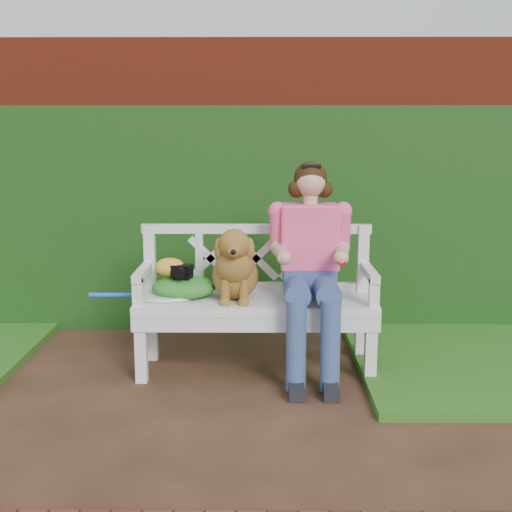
{
  "coord_description": "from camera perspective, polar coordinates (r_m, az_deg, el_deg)",
  "views": [
    {
      "loc": [
        0.48,
        -3.5,
        1.54
      ],
      "look_at": [
        0.44,
        0.7,
        0.75
      ],
      "focal_mm": 48.0,
      "sensor_mm": 36.0,
      "label": 1
    }
  ],
  "objects": [
    {
      "name": "dog",
      "position": [
        4.24,
        -1.76,
        -0.57
      ],
      "size": [
        0.43,
        0.5,
        0.47
      ],
      "primitive_type": null,
      "rotation": [
        0.0,
        0.0,
        0.32
      ],
      "color": "olive",
      "rests_on": "garden_bench"
    },
    {
      "name": "ground",
      "position": [
        3.85,
        -6.84,
        -12.96
      ],
      "size": [
        60.0,
        60.0,
        0.0
      ],
      "primitive_type": "plane",
      "color": "#342014"
    },
    {
      "name": "tennis_racket",
      "position": [
        4.37,
        -7.94,
        -3.26
      ],
      "size": [
        0.75,
        0.44,
        0.03
      ],
      "primitive_type": null,
      "rotation": [
        0.0,
        0.0,
        -0.22
      ],
      "color": "white",
      "rests_on": "garden_bench"
    },
    {
      "name": "seated_woman",
      "position": [
        4.29,
        4.5,
        -1.5
      ],
      "size": [
        0.61,
        0.77,
        1.28
      ],
      "primitive_type": null,
      "rotation": [
        0.0,
        0.0,
        -0.09
      ],
      "color": "#DE275C",
      "rests_on": "ground"
    },
    {
      "name": "ivy_hedge",
      "position": [
        5.25,
        -4.74,
        3.05
      ],
      "size": [
        10.0,
        0.18,
        1.7
      ],
      "primitive_type": "cube",
      "color": "#234F16",
      "rests_on": "ground"
    },
    {
      "name": "garden_bench",
      "position": [
        4.4,
        0.0,
        -6.55
      ],
      "size": [
        1.63,
        0.76,
        0.48
      ],
      "primitive_type": null,
      "rotation": [
        0.0,
        0.0,
        0.1
      ],
      "color": "white",
      "rests_on": "ground"
    },
    {
      "name": "baseball_glove",
      "position": [
        4.33,
        -7.2,
        -0.92
      ],
      "size": [
        0.2,
        0.15,
        0.12
      ],
      "primitive_type": "ellipsoid",
      "rotation": [
        0.0,
        0.0,
        -0.07
      ],
      "color": "gold",
      "rests_on": "green_bag"
    },
    {
      "name": "brick_wall",
      "position": [
        5.44,
        -4.58,
        5.97
      ],
      "size": [
        10.0,
        0.3,
        2.2
      ],
      "primitive_type": "cube",
      "color": "maroon",
      "rests_on": "ground"
    },
    {
      "name": "green_bag",
      "position": [
        4.35,
        -6.04,
        -2.57
      ],
      "size": [
        0.5,
        0.45,
        0.14
      ],
      "primitive_type": null,
      "rotation": [
        0.0,
        0.0,
        0.43
      ],
      "color": "#2B8528",
      "rests_on": "garden_bench"
    },
    {
      "name": "camera_item",
      "position": [
        4.29,
        -6.19,
        -1.25
      ],
      "size": [
        0.14,
        0.12,
        0.08
      ],
      "primitive_type": "cube",
      "rotation": [
        0.0,
        0.0,
        -0.21
      ],
      "color": "black",
      "rests_on": "green_bag"
    }
  ]
}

